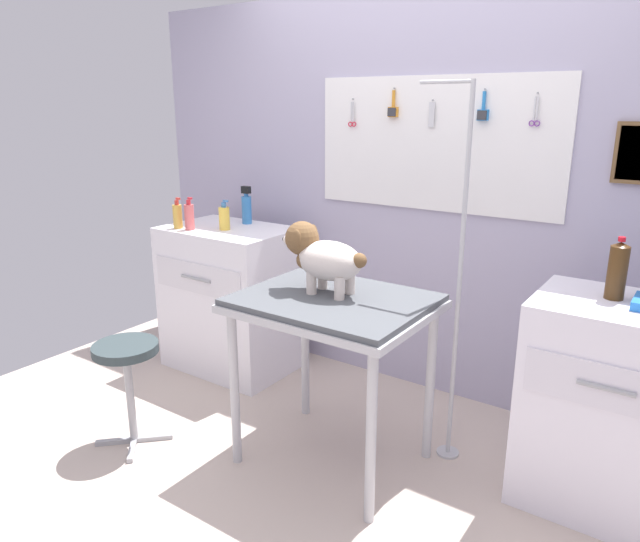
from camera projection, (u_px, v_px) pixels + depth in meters
ground at (289, 489)px, 2.66m from camera, size 4.40×4.00×0.04m
rear_wall_panel at (424, 197)px, 3.34m from camera, size 4.00×0.11×2.30m
grooming_table at (334, 316)px, 2.65m from camera, size 0.86×0.68×0.84m
grooming_arm at (457, 294)px, 2.67m from camera, size 0.30×0.11×1.78m
dog at (322, 256)px, 2.65m from camera, size 0.45×0.21×0.32m
counter_left at (231, 298)px, 3.76m from camera, size 0.80×0.58×0.93m
cabinet_right at (611, 407)px, 2.43m from camera, size 0.68×0.54×0.91m
stool at (127, 364)px, 2.88m from camera, size 0.32×0.32×0.54m
spray_bottle_tall at (189, 216)px, 3.56m from camera, size 0.06×0.06×0.20m
shampoo_bottle at (178, 216)px, 3.60m from camera, size 0.06×0.06×0.19m
detangler_spray at (224, 218)px, 3.56m from camera, size 0.07×0.07×0.19m
conditioner_bottle at (247, 208)px, 3.74m from camera, size 0.06×0.06×0.24m
soda_bottle at (617, 270)px, 2.34m from camera, size 0.07×0.07×0.26m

